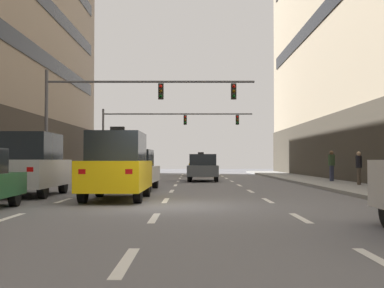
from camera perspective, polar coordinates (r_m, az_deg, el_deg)
The scene contains 37 objects.
ground_plane at distance 14.75m, azimuth -3.52°, elevation -6.78°, with size 120.00×120.00×0.00m, color slate.
lane_stripe_l1_s3 at distance 12.43m, azimuth -19.64°, elevation -7.60°, with size 0.16×2.00×0.01m, color silver.
lane_stripe_l1_s4 at distance 17.21m, azimuth -14.07°, elevation -6.00°, with size 0.16×2.00×0.01m, color silver.
lane_stripe_l1_s5 at distance 22.09m, azimuth -10.95°, elevation -5.06°, with size 0.16×2.00×0.01m, color silver.
lane_stripe_l1_s6 at distance 27.01m, azimuth -8.97°, elevation -4.46°, with size 0.16×2.00×0.01m, color silver.
lane_stripe_l1_s7 at distance 31.95m, azimuth -7.60°, elevation -4.05°, with size 0.16×2.00×0.01m, color silver.
lane_stripe_l1_s8 at distance 36.92m, azimuth -6.60°, elevation -3.74°, with size 0.16×2.00×0.01m, color silver.
lane_stripe_l1_s9 at distance 41.89m, azimuth -5.84°, elevation -3.50°, with size 0.16×2.00×0.01m, color silver.
lane_stripe_l1_s10 at distance 46.86m, azimuth -5.24°, elevation -3.32°, with size 0.16×2.00×0.01m, color silver.
lane_stripe_l2_s2 at distance 6.84m, azimuth -7.46°, elevation -12.61°, with size 0.16×2.00×0.01m, color silver.
lane_stripe_l2_s3 at distance 11.77m, azimuth -4.36°, elevation -8.04°, with size 0.16×2.00×0.01m, color silver.
lane_stripe_l2_s4 at distance 16.74m, azimuth -3.12°, elevation -6.17°, with size 0.16×2.00×0.01m, color silver.
lane_stripe_l2_s5 at distance 21.72m, azimuth -2.45°, elevation -5.15°, with size 0.16×2.00×0.01m, color silver.
lane_stripe_l2_s6 at distance 26.71m, azimuth -2.03°, elevation -4.52°, with size 0.16×2.00×0.01m, color silver.
lane_stripe_l2_s7 at distance 31.70m, azimuth -1.75°, elevation -4.08°, with size 0.16×2.00×0.01m, color silver.
lane_stripe_l2_s8 at distance 36.70m, azimuth -1.54°, elevation -3.76°, with size 0.16×2.00×0.01m, color silver.
lane_stripe_l2_s9 at distance 41.69m, azimuth -1.38°, elevation -3.52°, with size 0.16×2.00×0.01m, color silver.
lane_stripe_l2_s10 at distance 46.69m, azimuth -1.26°, elevation -3.33°, with size 0.16×2.00×0.01m, color silver.
lane_stripe_l3_s2 at distance 7.20m, azimuth 19.79°, elevation -11.96°, with size 0.16×2.00×0.01m, color silver.
lane_stripe_l3_s3 at distance 11.98m, azimuth 11.51°, elevation -7.89°, with size 0.16×2.00×0.01m, color silver.
lane_stripe_l3_s4 at distance 16.89m, azimuth 8.04°, elevation -6.11°, with size 0.16×2.00×0.01m, color silver.
lane_stripe_l3_s5 at distance 21.84m, azimuth 6.15°, elevation -5.12°, with size 0.16×2.00×0.01m, color silver.
lane_stripe_l3_s6 at distance 26.80m, azimuth 4.96°, elevation -4.50°, with size 0.16×2.00×0.01m, color silver.
lane_stripe_l3_s7 at distance 31.78m, azimuth 4.14°, elevation -4.07°, with size 0.16×2.00×0.01m, color silver.
lane_stripe_l3_s8 at distance 36.77m, azimuth 3.55°, elevation -3.76°, with size 0.16×2.00×0.01m, color silver.
lane_stripe_l3_s9 at distance 41.75m, azimuth 3.10°, elevation -3.52°, with size 0.16×2.00×0.01m, color silver.
lane_stripe_l3_s10 at distance 46.74m, azimuth 2.74°, elevation -3.33°, with size 0.16×2.00×0.01m, color silver.
car_driving_0 at distance 31.93m, azimuth 0.98°, elevation -2.62°, with size 1.94×4.42×1.64m.
car_driving_1 at distance 19.68m, azimuth -17.43°, elevation -2.17°, with size 2.00×4.68×2.26m.
taxi_driving_2 at distance 44.81m, azimuth -7.59°, elevation -2.33°, with size 2.02×4.52×1.85m.
taxi_driving_3 at distance 41.68m, azimuth 0.74°, elevation -2.36°, with size 1.93×4.59×1.91m.
car_driving_5 at distance 22.52m, azimuth -6.77°, elevation -2.86°, with size 2.09×4.68×1.73m.
taxi_driving_6 at distance 17.17m, azimuth -8.37°, elevation -2.40°, with size 1.92×4.54×2.38m.
traffic_signal_0 at distance 28.12m, azimuth -7.72°, elevation 4.61°, with size 11.17×0.35×5.97m.
traffic_signal_1 at distance 45.63m, azimuth -3.67°, elevation 2.06°, with size 13.10×0.35×5.61m.
pedestrian_0 at distance 25.57m, azimuth 17.51°, elevation -2.26°, with size 0.36×0.45×1.55m.
pedestrian_1 at distance 29.49m, azimuth 14.75°, elevation -2.07°, with size 0.43×0.37×1.66m.
Camera 1 is at (0.84, -14.66, 1.29)m, focal length 48.93 mm.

